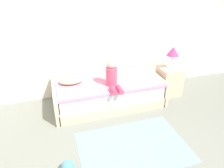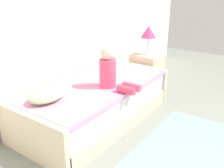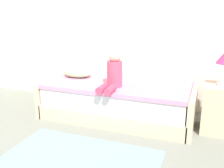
# 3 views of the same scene
# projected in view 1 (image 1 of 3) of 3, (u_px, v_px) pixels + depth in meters

# --- Properties ---
(wall_rear) EXTENTS (7.20, 0.10, 2.90)m
(wall_rear) POSITION_uv_depth(u_px,v_px,m) (91.00, 25.00, 4.01)
(wall_rear) COLOR silver
(wall_rear) RESTS_ON ground
(bed) EXTENTS (2.11, 1.00, 0.50)m
(bed) POSITION_uv_depth(u_px,v_px,m) (108.00, 92.00, 4.10)
(bed) COLOR beige
(bed) RESTS_ON ground
(nightstand) EXTENTS (0.44, 0.44, 0.60)m
(nightstand) POSITION_uv_depth(u_px,v_px,m) (169.00, 81.00, 4.42)
(nightstand) COLOR beige
(nightstand) RESTS_ON ground
(table_lamp) EXTENTS (0.24, 0.24, 0.45)m
(table_lamp) POSITION_uv_depth(u_px,v_px,m) (173.00, 52.00, 4.13)
(table_lamp) COLOR silver
(table_lamp) RESTS_ON nightstand
(child_figure) EXTENTS (0.20, 0.51, 0.50)m
(child_figure) POSITION_uv_depth(u_px,v_px,m) (112.00, 76.00, 3.69)
(child_figure) COLOR #E04C6B
(child_figure) RESTS_ON bed
(pillow) EXTENTS (0.44, 0.30, 0.13)m
(pillow) POSITION_uv_depth(u_px,v_px,m) (71.00, 80.00, 3.86)
(pillow) COLOR #99CC8C
(pillow) RESTS_ON bed
(toy_ball) EXTENTS (0.17, 0.17, 0.17)m
(toy_ball) POSITION_uv_depth(u_px,v_px,m) (68.00, 167.00, 2.68)
(toy_ball) COLOR #4C99E5
(toy_ball) RESTS_ON ground
(area_rug) EXTENTS (1.60, 1.10, 0.01)m
(area_rug) POSITION_uv_depth(u_px,v_px,m) (133.00, 147.00, 3.10)
(area_rug) COLOR #7AA8CC
(area_rug) RESTS_ON ground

